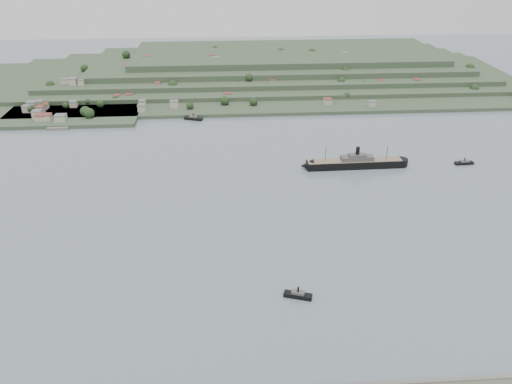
{
  "coord_description": "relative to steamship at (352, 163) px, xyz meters",
  "views": [
    {
      "loc": [
        -29.22,
        -307.27,
        189.56
      ],
      "look_at": [
        -6.25,
        30.0,
        9.99
      ],
      "focal_mm": 35.0,
      "sensor_mm": 36.0,
      "label": 1
    }
  ],
  "objects": [
    {
      "name": "ferry_east",
      "position": [
        103.27,
        0.02,
        -2.79
      ],
      "size": [
        17.23,
        5.64,
        6.37
      ],
      "color": "black",
      "rests_on": "ground"
    },
    {
      "name": "steamship",
      "position": [
        0.0,
        0.0,
        0.0
      ],
      "size": [
        97.52,
        13.25,
        23.4
      ],
      "color": "black",
      "rests_on": "ground"
    },
    {
      "name": "far_peninsula",
      "position": [
        -55.54,
        303.47,
        7.56
      ],
      "size": [
        760.0,
        309.0,
        30.0
      ],
      "color": "#30452E",
      "rests_on": "ground"
    },
    {
      "name": "tugboat",
      "position": [
        -73.05,
        -172.48,
        -2.51
      ],
      "size": [
        17.06,
        9.25,
        7.43
      ],
      "color": "black",
      "rests_on": "ground"
    },
    {
      "name": "ferry_west",
      "position": [
        -146.35,
        135.37,
        -2.46
      ],
      "size": [
        21.34,
        12.04,
        7.72
      ],
      "color": "black",
      "rests_on": "ground"
    },
    {
      "name": "ground",
      "position": [
        -83.44,
        -89.63,
        -4.32
      ],
      "size": [
        1400.0,
        1400.0,
        0.0
      ],
      "primitive_type": "plane",
      "color": "slate",
      "rests_on": "ground"
    }
  ]
}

